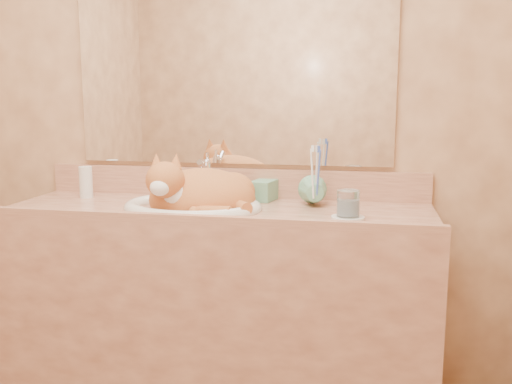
% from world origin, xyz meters
% --- Properties ---
extents(wall_back, '(2.40, 0.02, 2.50)m').
position_xyz_m(wall_back, '(0.00, 1.00, 1.25)').
color(wall_back, '#976644').
rests_on(wall_back, ground).
extents(vanity_counter, '(1.60, 0.55, 0.85)m').
position_xyz_m(vanity_counter, '(0.00, 0.72, 0.42)').
color(vanity_counter, '#935741').
rests_on(vanity_counter, floor).
extents(mirror, '(1.30, 0.02, 0.80)m').
position_xyz_m(mirror, '(0.00, 0.99, 1.39)').
color(mirror, white).
rests_on(mirror, wall_back).
extents(sink_basin, '(0.58, 0.51, 0.16)m').
position_xyz_m(sink_basin, '(-0.09, 0.70, 0.93)').
color(sink_basin, white).
rests_on(sink_basin, vanity_counter).
extents(faucet, '(0.06, 0.13, 0.18)m').
position_xyz_m(faucet, '(-0.09, 0.90, 0.94)').
color(faucet, silver).
rests_on(faucet, vanity_counter).
extents(cat, '(0.45, 0.38, 0.22)m').
position_xyz_m(cat, '(-0.07, 0.71, 0.92)').
color(cat, '#B25929').
rests_on(cat, sink_basin).
extents(soap_dispenser, '(0.10, 0.10, 0.18)m').
position_xyz_m(soap_dispenser, '(0.13, 0.87, 0.94)').
color(soap_dispenser, '#68A683').
rests_on(soap_dispenser, vanity_counter).
extents(toothbrush_cup, '(0.13, 0.13, 0.10)m').
position_xyz_m(toothbrush_cup, '(0.36, 0.80, 0.90)').
color(toothbrush_cup, '#68A683').
rests_on(toothbrush_cup, vanity_counter).
extents(toothbrushes, '(0.04, 0.04, 0.24)m').
position_xyz_m(toothbrushes, '(0.36, 0.80, 0.99)').
color(toothbrushes, white).
rests_on(toothbrushes, toothbrush_cup).
extents(saucer, '(0.11, 0.11, 0.01)m').
position_xyz_m(saucer, '(0.49, 0.63, 0.85)').
color(saucer, white).
rests_on(saucer, vanity_counter).
extents(water_glass, '(0.08, 0.08, 0.09)m').
position_xyz_m(water_glass, '(0.49, 0.63, 0.91)').
color(water_glass, silver).
rests_on(water_glass, saucer).
extents(lotion_bottle, '(0.05, 0.05, 0.13)m').
position_xyz_m(lotion_bottle, '(-0.59, 0.85, 0.91)').
color(lotion_bottle, white).
rests_on(lotion_bottle, vanity_counter).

